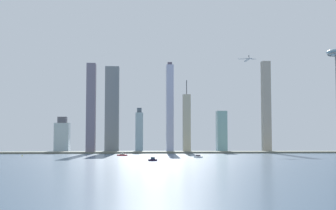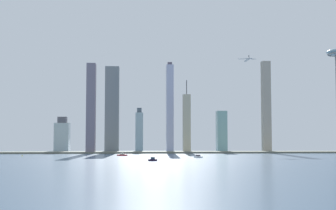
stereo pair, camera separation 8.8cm
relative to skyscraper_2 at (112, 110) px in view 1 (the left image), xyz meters
The scene contains 15 objects.
ground_plane 469.18m from the skyscraper_2, 75.15° to the right, with size 6000.00×6000.00×0.00m, color #344A61.
waterfront_pier 148.49m from the skyscraper_2, 19.43° to the right, with size 928.72×45.93×3.04m, color slate.
skyscraper_2 is the anchor object (origin of this frame).
skyscraper_3 77.06m from the skyscraper_2, 38.32° to the left, with size 14.99×13.14×86.57m.
skyscraper_4 109.82m from the skyscraper_2, ahead, with size 13.66×17.54×172.42m.
skyscraper_5 59.66m from the skyscraper_2, 125.73° to the right, with size 15.60×21.97×159.57m.
skyscraper_6 142.73m from the skyscraper_2, ahead, with size 13.85×13.93×135.55m.
skyscraper_7 213.87m from the skyscraper_2, ahead, with size 19.13×21.05×79.16m.
skyscraper_8 290.73m from the skyscraper_2, ahead, with size 15.62×14.57×172.26m.
skyscraper_9 111.12m from the skyscraper_2, 165.31° to the left, with size 27.58×27.43×67.61m.
boat_0 181.51m from the skyscraper_2, 81.63° to the right, with size 16.18×9.05×9.60m.
boat_1 343.24m from the skyscraper_2, 78.92° to the right, with size 10.86×5.40×4.70m.
boat_2 285.75m from the skyscraper_2, 61.69° to the right, with size 10.54×16.52×8.85m.
channel_buoy_0 224.25m from the skyscraper_2, 126.70° to the right, with size 1.53×1.53×2.64m, color yellow.
airplane 273.46m from the skyscraper_2, ahead, with size 34.63×32.89×8.71m.
Camera 1 is at (-75.92, -445.90, 27.36)m, focal length 50.58 mm.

